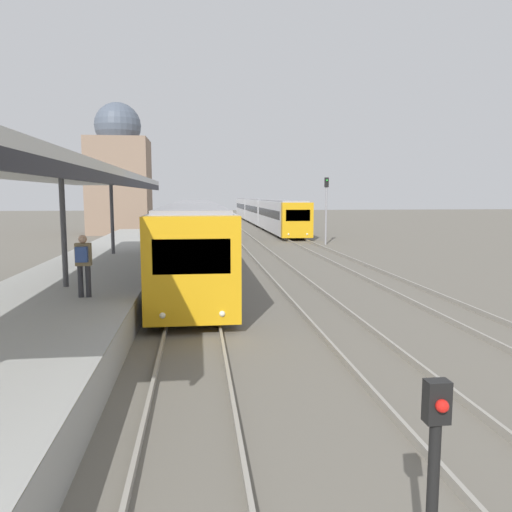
% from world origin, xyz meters
% --- Properties ---
extents(platform_canopy, '(4.00, 21.22, 3.39)m').
position_xyz_m(platform_canopy, '(-3.71, 14.21, 4.17)').
color(platform_canopy, beige).
rests_on(platform_canopy, station_platform).
extents(person_on_platform, '(0.40, 0.40, 1.66)m').
position_xyz_m(person_on_platform, '(-2.86, 12.52, 1.89)').
color(person_on_platform, '#2D2D33').
rests_on(person_on_platform, station_platform).
extents(train_near, '(2.55, 31.52, 3.20)m').
position_xyz_m(train_near, '(0.00, 27.40, 1.77)').
color(train_near, gold).
rests_on(train_near, ground_plane).
extents(train_far, '(2.49, 45.74, 3.16)m').
position_xyz_m(train_far, '(7.96, 60.18, 1.75)').
color(train_far, gold).
rests_on(train_far, ground_plane).
extents(signal_post_near, '(0.20, 0.21, 2.10)m').
position_xyz_m(signal_post_near, '(2.10, 2.75, 1.29)').
color(signal_post_near, black).
rests_on(signal_post_near, ground_plane).
extents(signal_mast_far, '(0.28, 0.29, 4.88)m').
position_xyz_m(signal_mast_far, '(9.50, 34.64, 3.08)').
color(signal_mast_far, gray).
rests_on(signal_mast_far, ground_plane).
extents(distant_domed_building, '(5.50, 5.50, 12.10)m').
position_xyz_m(distant_domed_building, '(-7.04, 47.42, 5.64)').
color(distant_domed_building, '#89705B').
rests_on(distant_domed_building, ground_plane).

